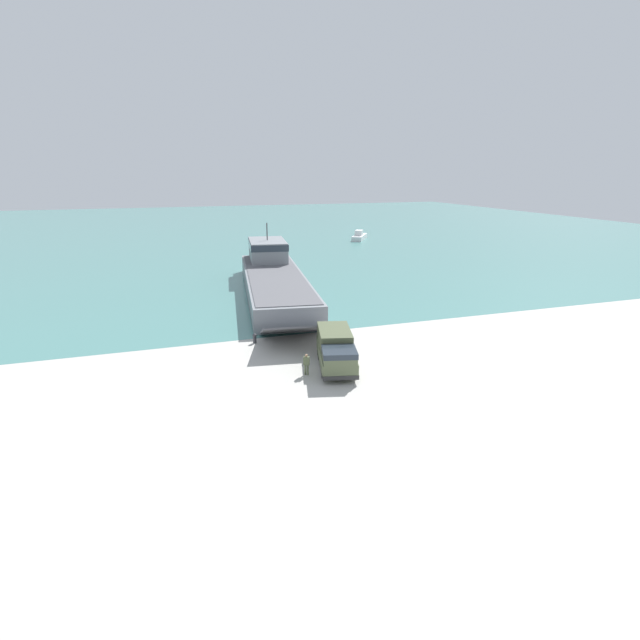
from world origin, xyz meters
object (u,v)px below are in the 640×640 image
object	(u,v)px
mooring_bollard	(255,338)
moored_boat_a	(359,236)
landing_craft	(273,276)
soldier_on_ramp	(306,363)
military_truck	(336,349)

from	to	relation	value
mooring_bollard	moored_boat_a	bearing A→B (deg)	59.70
landing_craft	moored_boat_a	size ratio (longest dim) A/B	4.82
soldier_on_ramp	moored_boat_a	xyz separation A→B (m)	(33.51, 69.54, -0.25)
mooring_bollard	soldier_on_ramp	bearing A→B (deg)	-74.86
military_truck	mooring_bollard	bearing A→B (deg)	-132.53
military_truck	soldier_on_ramp	xyz separation A→B (m)	(-2.64, -0.82, -0.47)
military_truck	mooring_bollard	world-z (taller)	military_truck
landing_craft	military_truck	distance (m)	27.01
landing_craft	military_truck	size ratio (longest dim) A/B	5.06
mooring_bollard	military_truck	bearing A→B (deg)	-56.88
landing_craft	moored_boat_a	distance (m)	51.08
moored_boat_a	mooring_bollard	xyz separation A→B (m)	(-35.77, -61.21, -0.23)
soldier_on_ramp	moored_boat_a	size ratio (longest dim) A/B	0.21
landing_craft	soldier_on_ramp	distance (m)	28.11
soldier_on_ramp	mooring_bollard	distance (m)	8.64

